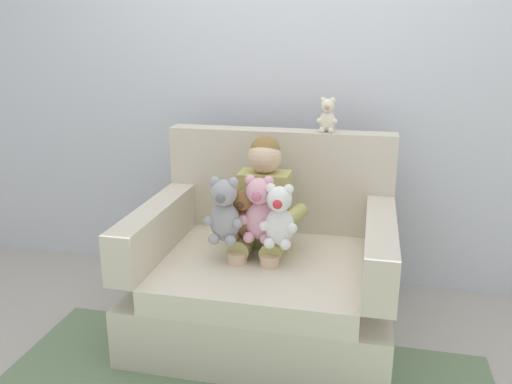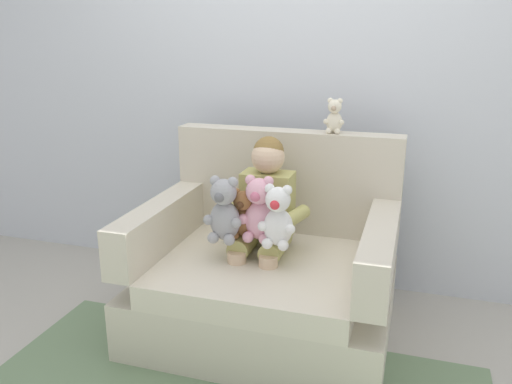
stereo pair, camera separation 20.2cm
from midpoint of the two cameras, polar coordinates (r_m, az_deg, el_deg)
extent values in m
plane|color=#ADA89E|center=(2.84, -1.16, -14.88)|extent=(8.00, 8.00, 0.00)
cube|color=silver|center=(3.15, 1.95, 13.29)|extent=(6.00, 0.10, 2.60)
cube|color=beige|center=(2.77, -1.18, -12.20)|extent=(1.25, 0.99, 0.30)
cube|color=beige|center=(2.61, -1.57, -8.85)|extent=(0.97, 0.85, 0.12)
cube|color=beige|center=(2.94, 0.70, 1.32)|extent=(1.25, 0.14, 0.57)
cube|color=beige|center=(2.72, -13.08, -4.04)|extent=(0.14, 0.85, 0.25)
cube|color=beige|center=(2.47, 11.08, -6.08)|extent=(0.14, 0.85, 0.25)
cube|color=tan|center=(2.71, -1.21, -1.34)|extent=(0.26, 0.16, 0.34)
sphere|color=beige|center=(2.64, -1.24, 3.83)|extent=(0.17, 0.17, 0.17)
sphere|color=olive|center=(2.65, -1.19, 4.42)|extent=(0.16, 0.16, 0.16)
cylinder|color=tan|center=(2.67, -3.52, -5.54)|extent=(0.11, 0.26, 0.11)
cylinder|color=beige|center=(2.62, -4.25, -9.63)|extent=(0.09, 0.09, 0.30)
cylinder|color=tan|center=(2.63, -0.16, -5.84)|extent=(0.11, 0.26, 0.11)
cylinder|color=beige|center=(2.58, -0.80, -10.00)|extent=(0.09, 0.09, 0.30)
cylinder|color=tan|center=(2.65, -5.19, -2.30)|extent=(0.13, 0.27, 0.07)
cylinder|color=tan|center=(2.57, 1.63, -2.82)|extent=(0.13, 0.27, 0.07)
ellipsoid|color=white|center=(2.47, 0.23, -3.79)|extent=(0.14, 0.12, 0.18)
sphere|color=white|center=(2.41, 0.18, -0.79)|extent=(0.12, 0.12, 0.12)
sphere|color=#DB333D|center=(2.36, -0.10, -1.38)|extent=(0.05, 0.05, 0.05)
sphere|color=white|center=(2.41, -0.76, 0.39)|extent=(0.05, 0.05, 0.05)
sphere|color=white|center=(2.45, -1.47, -3.76)|extent=(0.05, 0.05, 0.05)
sphere|color=white|center=(2.45, -0.92, -5.64)|extent=(0.05, 0.05, 0.05)
sphere|color=white|center=(2.39, 1.18, 0.26)|extent=(0.05, 0.05, 0.05)
sphere|color=white|center=(2.42, 1.60, -4.00)|extent=(0.05, 0.05, 0.05)
sphere|color=white|center=(2.44, 0.85, -5.79)|extent=(0.05, 0.05, 0.05)
ellipsoid|color=brown|center=(2.57, -3.65, -3.38)|extent=(0.11, 0.10, 0.15)
sphere|color=brown|center=(2.52, -3.76, -1.02)|extent=(0.10, 0.10, 0.10)
sphere|color=#4C2D19|center=(2.48, -4.03, -1.49)|extent=(0.04, 0.04, 0.04)
sphere|color=brown|center=(2.52, -4.49, -0.10)|extent=(0.04, 0.04, 0.04)
sphere|color=brown|center=(2.55, -5.01, -3.35)|extent=(0.04, 0.04, 0.04)
sphere|color=brown|center=(2.56, -4.58, -4.83)|extent=(0.04, 0.04, 0.04)
sphere|color=brown|center=(2.50, -3.00, -0.20)|extent=(0.04, 0.04, 0.04)
sphere|color=brown|center=(2.52, -2.64, -3.54)|extent=(0.04, 0.04, 0.04)
sphere|color=brown|center=(2.54, -3.21, -4.95)|extent=(0.04, 0.04, 0.04)
ellipsoid|color=#9E9EA3|center=(2.52, -5.69, -3.26)|extent=(0.15, 0.13, 0.20)
sphere|color=#9E9EA3|center=(2.46, -5.88, -0.12)|extent=(0.13, 0.13, 0.13)
sphere|color=slate|center=(2.42, -6.29, -0.72)|extent=(0.05, 0.05, 0.05)
sphere|color=#9E9EA3|center=(2.47, -6.84, 1.10)|extent=(0.05, 0.05, 0.05)
sphere|color=#9E9EA3|center=(2.51, -7.50, -3.21)|extent=(0.05, 0.05, 0.05)
sphere|color=#9E9EA3|center=(2.51, -6.93, -5.17)|extent=(0.06, 0.06, 0.06)
sphere|color=#9E9EA3|center=(2.44, -4.88, 0.99)|extent=(0.05, 0.05, 0.05)
sphere|color=#9E9EA3|center=(2.46, -4.39, -3.47)|extent=(0.05, 0.05, 0.05)
sphere|color=#9E9EA3|center=(2.49, -5.14, -5.34)|extent=(0.06, 0.06, 0.06)
ellipsoid|color=#EAA8BC|center=(2.53, -1.90, -3.08)|extent=(0.15, 0.13, 0.20)
sphere|color=#EAA8BC|center=(2.47, -2.00, 0.06)|extent=(0.13, 0.13, 0.13)
sphere|color=#CC6684|center=(2.43, -2.34, -0.54)|extent=(0.05, 0.05, 0.05)
sphere|color=#EAA8BC|center=(2.48, -2.97, 1.28)|extent=(0.05, 0.05, 0.05)
sphere|color=#EAA8BC|center=(2.51, -3.69, -3.04)|extent=(0.05, 0.05, 0.05)
sphere|color=#EAA8BC|center=(2.52, -3.11, -4.99)|extent=(0.06, 0.06, 0.06)
sphere|color=#EAA8BC|center=(2.46, -0.98, 1.17)|extent=(0.05, 0.05, 0.05)
sphere|color=#EAA8BC|center=(2.48, -0.52, -3.28)|extent=(0.05, 0.05, 0.05)
sphere|color=#EAA8BC|center=(2.50, -1.29, -5.15)|extent=(0.06, 0.06, 0.06)
ellipsoid|color=silver|center=(2.83, 5.75, 7.66)|extent=(0.09, 0.07, 0.11)
sphere|color=silver|center=(2.81, 5.78, 9.35)|extent=(0.07, 0.07, 0.07)
sphere|color=tan|center=(2.78, 5.69, 9.15)|extent=(0.03, 0.03, 0.03)
sphere|color=silver|center=(2.81, 5.28, 9.97)|extent=(0.03, 0.03, 0.03)
sphere|color=silver|center=(2.81, 4.86, 7.74)|extent=(0.03, 0.03, 0.03)
sphere|color=silver|center=(2.80, 5.16, 6.74)|extent=(0.03, 0.03, 0.03)
sphere|color=silver|center=(2.80, 6.33, 9.92)|extent=(0.03, 0.03, 0.03)
sphere|color=silver|center=(2.80, 6.53, 7.66)|extent=(0.03, 0.03, 0.03)
sphere|color=silver|center=(2.80, 6.12, 6.70)|extent=(0.03, 0.03, 0.03)
camera|label=1|loc=(0.10, -92.33, -0.71)|focal=36.70mm
camera|label=2|loc=(0.10, 87.67, 0.71)|focal=36.70mm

